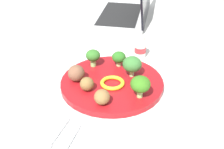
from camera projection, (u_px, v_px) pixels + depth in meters
ground_plane at (112, 86)px, 0.81m from camera, size 4.00×4.00×0.00m
plate at (112, 83)px, 0.80m from camera, size 0.28×0.28×0.02m
broccoli_floret_mid_right at (140, 84)px, 0.72m from camera, size 0.05×0.05×0.06m
broccoli_floret_back_left at (93, 56)px, 0.85m from camera, size 0.04×0.04×0.05m
broccoli_floret_far_rim at (119, 57)px, 0.85m from camera, size 0.04×0.04×0.04m
broccoli_floret_back_right at (132, 64)px, 0.80m from camera, size 0.05×0.05×0.06m
meatball_front_left at (76, 73)px, 0.79m from camera, size 0.05×0.05×0.05m
meatball_far_rim at (87, 84)px, 0.75m from camera, size 0.04×0.04×0.04m
meatball_mid_left at (102, 97)px, 0.70m from camera, size 0.04×0.04×0.04m
pepper_ring_back_left at (112, 83)px, 0.78m from camera, size 0.08×0.08×0.01m
napkin at (60, 143)px, 0.62m from camera, size 0.17×0.12×0.01m
fork at (66, 146)px, 0.60m from camera, size 0.12×0.02×0.01m
knife at (50, 142)px, 0.62m from camera, size 0.15×0.02×0.01m
yogurt_bottle at (140, 48)px, 0.93m from camera, size 0.04×0.04×0.07m
laptop at (127, 9)px, 1.22m from camera, size 0.35×0.27×0.22m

